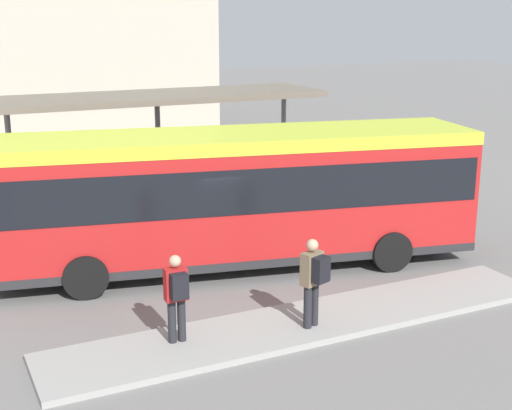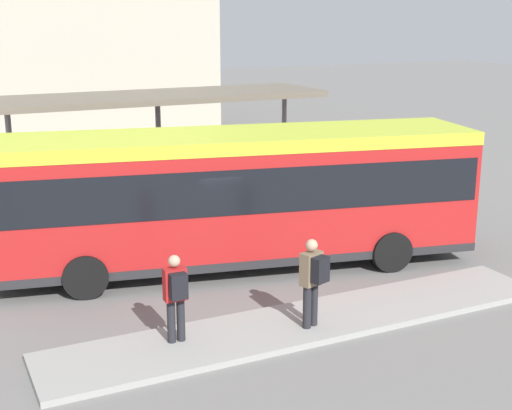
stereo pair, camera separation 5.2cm
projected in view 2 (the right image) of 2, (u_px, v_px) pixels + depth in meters
name	position (u px, v px, depth m)	size (l,w,h in m)	color
ground_plane	(235.00, 266.00, 17.23)	(120.00, 120.00, 0.00)	slate
curb_island	(309.00, 322.00, 13.93)	(10.52, 1.80, 0.12)	#9E9E99
city_bus	(235.00, 190.00, 16.74)	(11.63, 4.84, 3.24)	red
pedestrian_waiting	(176.00, 293.00, 12.71)	(0.41, 0.43, 1.65)	#232328
pedestrian_companion	(313.00, 278.00, 13.33)	(0.50, 0.54, 1.74)	#232328
bicycle_yellow	(448.00, 198.00, 22.17)	(0.48, 1.64, 0.71)	black
bicycle_black	(440.00, 190.00, 23.05)	(0.48, 1.73, 0.75)	black
bicycle_white	(425.00, 186.00, 23.83)	(0.48, 1.55, 0.67)	black
station_shelter	(157.00, 100.00, 20.92)	(9.95, 2.91, 3.63)	#706656
potted_planter_near_shelter	(328.00, 196.00, 21.24)	(0.80, 0.80, 1.22)	slate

